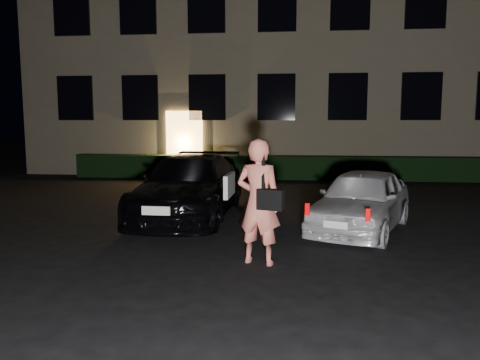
# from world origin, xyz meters

# --- Properties ---
(ground) EXTENTS (80.00, 80.00, 0.00)m
(ground) POSITION_xyz_m (0.00, 0.00, 0.00)
(ground) COLOR black
(ground) RESTS_ON ground
(building) EXTENTS (20.00, 8.11, 12.00)m
(building) POSITION_xyz_m (-0.00, 14.99, 6.00)
(building) COLOR #6B5F4C
(building) RESTS_ON ground
(hedge) EXTENTS (15.00, 0.70, 0.85)m
(hedge) POSITION_xyz_m (0.00, 10.50, 0.42)
(hedge) COLOR black
(hedge) RESTS_ON ground
(sedan) EXTENTS (2.09, 4.85, 1.37)m
(sedan) POSITION_xyz_m (-1.68, 3.46, 0.68)
(sedan) COLOR black
(sedan) RESTS_ON ground
(hatch) EXTENTS (2.65, 3.82, 1.21)m
(hatch) POSITION_xyz_m (1.93, 2.48, 0.60)
(hatch) COLOR silver
(hatch) RESTS_ON ground
(man) EXTENTS (0.79, 0.63, 1.88)m
(man) POSITION_xyz_m (0.08, 0.14, 0.94)
(man) COLOR #D56A59
(man) RESTS_ON ground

